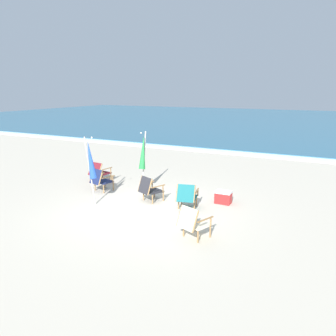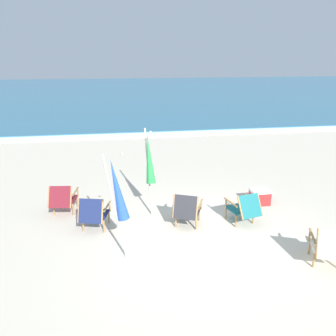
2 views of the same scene
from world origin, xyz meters
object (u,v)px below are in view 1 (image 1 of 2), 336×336
Objects in this scene: beach_chair_back_right at (193,222)px; beach_chair_front_left at (150,188)px; beach_chair_front_right at (100,179)px; beach_chair_back_left at (99,171)px; umbrella_furled_green at (143,153)px; umbrella_furled_blue at (91,160)px; cooler_box at (223,197)px; beach_chair_mid_center at (187,195)px.

beach_chair_front_left is at bearing 140.21° from beach_chair_back_right.
beach_chair_back_left is at bearing 130.21° from beach_chair_front_right.
beach_chair_front_left is at bearing -4.36° from beach_chair_front_right.
beach_chair_back_left is 0.98× the size of beach_chair_front_left.
umbrella_furled_green reaches higher than beach_chair_back_left.
umbrella_furled_green reaches higher than beach_chair_back_right.
umbrella_furled_blue is 4.30× the size of cooler_box.
beach_chair_back_right is 0.41× the size of umbrella_furled_green.
cooler_box is (3.62, 1.83, -1.18)m from umbrella_furled_blue.
beach_chair_back_left is 1.69× the size of cooler_box.
beach_chair_front_right is at bearing 116.37° from umbrella_furled_blue.
umbrella_furled_green is at bearing 28.35° from beach_chair_front_right.
beach_chair_back_right reaches higher than beach_chair_mid_center.
beach_chair_front_right is 0.96× the size of beach_chair_back_right.
beach_chair_back_right reaches higher than cooler_box.
beach_chair_back_right is at bearing -88.03° from cooler_box.
beach_chair_back_right is (4.26, -2.01, 0.00)m from beach_chair_front_right.
beach_chair_back_right is at bearing -39.79° from beach_chair_front_left.
beach_chair_front_left is at bearing 175.97° from beach_chair_mid_center.
beach_chair_front_left is (-1.31, 0.09, 0.01)m from beach_chair_mid_center.
umbrella_furled_blue is (-2.81, -0.86, 0.95)m from beach_chair_mid_center.
umbrella_furled_blue reaches higher than beach_chair_front_left.
beach_chair_back_left is at bearing 123.18° from umbrella_furled_blue.
beach_chair_front_left is 1.72× the size of cooler_box.
beach_chair_back_left is 0.96× the size of beach_chair_mid_center.
beach_chair_front_left is (2.04, -0.16, 0.00)m from beach_chair_front_right.
beach_chair_back_right reaches higher than beach_chair_front_right.
beach_chair_front_right reaches higher than cooler_box.
beach_chair_back_right is at bearing -25.20° from beach_chair_front_right.
beach_chair_back_right is 1.98m from beach_chair_mid_center.
beach_chair_back_left is 2.29m from umbrella_furled_green.
beach_chair_front_right is at bearing 154.80° from beach_chair_back_right.
beach_chair_back_right is at bearing -42.52° from umbrella_furled_green.
beach_chair_mid_center is 1.77× the size of cooler_box.
beach_chair_back_left is 4.95m from cooler_box.
beach_chair_front_right reaches higher than beach_chair_back_left.
beach_chair_front_right is at bearing -151.65° from umbrella_furled_green.
beach_chair_back_left reaches higher than cooler_box.
beach_chair_front_right is 4.24m from cooler_box.
umbrella_furled_green reaches higher than beach_chair_mid_center.
umbrella_furled_green is at bearing -179.55° from cooler_box.
umbrella_furled_green is at bearing 155.02° from beach_chair_mid_center.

